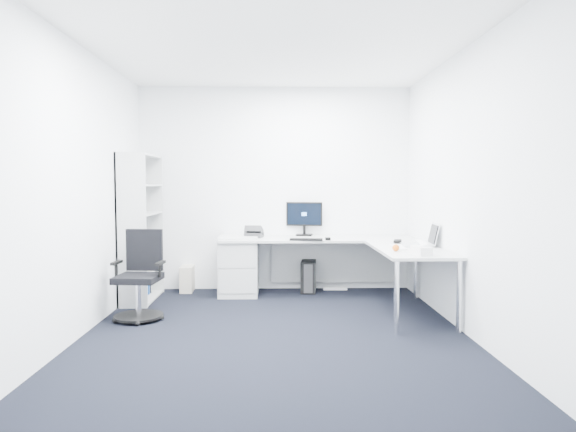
{
  "coord_description": "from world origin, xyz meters",
  "views": [
    {
      "loc": [
        0.0,
        -4.79,
        1.41
      ],
      "look_at": [
        0.15,
        1.05,
        1.05
      ],
      "focal_mm": 32.0,
      "sensor_mm": 36.0,
      "label": 1
    }
  ],
  "objects_px": {
    "l_desk": "(320,270)",
    "bookshelf": "(141,228)",
    "laptop": "(413,234)",
    "monitor": "(304,218)",
    "task_chair": "(138,276)"
  },
  "relations": [
    {
      "from": "laptop",
      "to": "task_chair",
      "type": "bearing_deg",
      "value": -168.02
    },
    {
      "from": "task_chair",
      "to": "l_desk",
      "type": "bearing_deg",
      "value": 29.59
    },
    {
      "from": "monitor",
      "to": "laptop",
      "type": "bearing_deg",
      "value": -36.22
    },
    {
      "from": "task_chair",
      "to": "laptop",
      "type": "relative_size",
      "value": 2.51
    },
    {
      "from": "l_desk",
      "to": "bookshelf",
      "type": "distance_m",
      "value": 2.24
    },
    {
      "from": "bookshelf",
      "to": "monitor",
      "type": "xyz_separation_m",
      "value": [
        2.02,
        0.58,
        0.07
      ]
    },
    {
      "from": "l_desk",
      "to": "task_chair",
      "type": "relative_size",
      "value": 2.67
    },
    {
      "from": "laptop",
      "to": "bookshelf",
      "type": "bearing_deg",
      "value": 174.8
    },
    {
      "from": "monitor",
      "to": "laptop",
      "type": "distance_m",
      "value": 1.65
    },
    {
      "from": "bookshelf",
      "to": "monitor",
      "type": "bearing_deg",
      "value": 16.13
    },
    {
      "from": "l_desk",
      "to": "task_chair",
      "type": "xyz_separation_m",
      "value": [
        -1.97,
        -0.88,
        0.1
      ]
    },
    {
      "from": "bookshelf",
      "to": "laptop",
      "type": "xyz_separation_m",
      "value": [
        3.16,
        -0.6,
        -0.03
      ]
    },
    {
      "from": "l_desk",
      "to": "bookshelf",
      "type": "xyz_separation_m",
      "value": [
        -2.17,
        0.05,
        0.52
      ]
    },
    {
      "from": "bookshelf",
      "to": "task_chair",
      "type": "xyz_separation_m",
      "value": [
        0.2,
        -0.93,
        -0.42
      ]
    },
    {
      "from": "l_desk",
      "to": "monitor",
      "type": "xyz_separation_m",
      "value": [
        -0.16,
        0.63,
        0.59
      ]
    }
  ]
}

